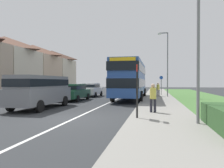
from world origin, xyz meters
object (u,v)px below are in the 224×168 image
Objects in this scene: street_lamp_near at (196,8)px; street_lamp_mid at (167,60)px; pedestrian_walking_away at (158,89)px; parked_car_dark_green at (74,91)px; pedestrian_at_stop at (153,97)px; bus_stop_sign at (137,87)px; cycle_route_sign at (161,84)px; parked_car_white at (91,89)px; parked_van_grey at (41,89)px; double_decker_bus at (130,78)px.

street_lamp_mid is (-0.29, 15.16, -0.53)m from street_lamp_near.
pedestrian_walking_away is 15.94m from street_lamp_near.
pedestrian_at_stop is (7.34, -6.95, 0.11)m from parked_car_dark_green.
street_lamp_mid is at bearing 81.71° from bus_stop_sign.
street_lamp_near is at bearing -87.61° from cycle_route_sign.
street_lamp_near is (9.05, -15.19, 3.83)m from parked_car_white.
bus_stop_sign is (6.66, -3.02, 0.25)m from parked_van_grey.
pedestrian_at_stop is 12.76m from pedestrian_walking_away.
bus_stop_sign reaches higher than parked_car_dark_green.
pedestrian_walking_away is at bearing 56.02° from parked_van_grey.
pedestrian_at_stop is at bearing -92.11° from pedestrian_walking_away.
bus_stop_sign is at bearing -95.24° from cycle_route_sign.
double_decker_bus is 2.54× the size of parked_car_white.
double_decker_bus is 4.45m from pedestrian_walking_away.
double_decker_bus is at bearing -117.44° from cycle_route_sign.
street_lamp_near reaches higher than bus_stop_sign.
street_lamp_near reaches higher than parked_car_dark_green.
parked_car_white is at bearing 120.78° from street_lamp_near.
pedestrian_walking_away is (0.47, 12.75, 0.00)m from pedestrian_at_stop.
pedestrian_walking_away is 0.66× the size of cycle_route_sign.
pedestrian_walking_away is (2.79, 3.26, -1.17)m from double_decker_bus.
parked_car_white is 0.51× the size of street_lamp_near.
pedestrian_at_stop is at bearing -59.47° from parked_car_white.
parked_car_dark_green is 2.70× the size of pedestrian_walking_away.
cycle_route_sign is at bearing 84.76° from bus_stop_sign.
parked_van_grey is 10.40m from street_lamp_near.
street_lamp_near is (1.21, -15.44, 3.74)m from pedestrian_walking_away.
double_decker_bus reaches higher than parked_car_dark_green.
bus_stop_sign is at bearing 161.47° from street_lamp_near.
double_decker_bus is at bearing 103.74° from pedestrian_at_stop.
cycle_route_sign is (8.25, 8.76, 0.56)m from parked_car_dark_green.
bus_stop_sign is at bearing -65.15° from parked_car_white.
bus_stop_sign is (-1.17, -14.64, 0.56)m from pedestrian_walking_away.
parked_car_white is 14.51m from pedestrian_at_stop.
parked_van_grey is 1.30× the size of parked_car_white.
parked_car_white is at bearing 90.31° from parked_car_dark_green.
parked_car_white is at bearing 179.83° from street_lamp_mid.
parked_van_grey is at bearing -90.26° from parked_car_dark_green.
parked_van_grey reaches higher than parked_car_white.
pedestrian_at_stop is 2.10m from bus_stop_sign.
street_lamp_near is (4.00, -12.18, 2.57)m from double_decker_bus.
pedestrian_walking_away reaches higher than parked_car_dark_green.
bus_stop_sign is at bearing -81.92° from double_decker_bus.
parked_van_grey is at bearing -119.57° from cycle_route_sign.
parked_van_grey is 2.11× the size of bus_stop_sign.
cycle_route_sign is at bearing 86.68° from pedestrian_at_stop.
pedestrian_at_stop is (7.37, -12.50, 0.09)m from parked_car_white.
street_lamp_mid is (3.71, 2.98, 2.04)m from double_decker_bus.
parked_car_white is 7.84m from pedestrian_walking_away.
parked_van_grey is at bearing 155.62° from bus_stop_sign.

